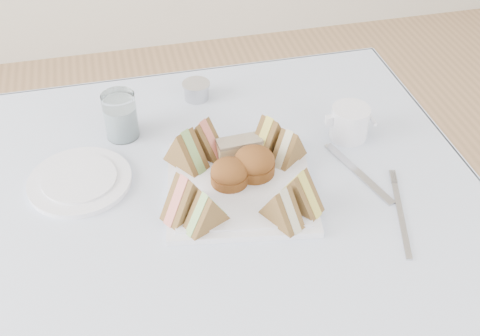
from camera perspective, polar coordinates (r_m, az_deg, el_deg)
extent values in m
cube|color=silver|center=(1.01, -3.05, -6.20)|extent=(1.02, 1.02, 0.01)
cube|color=white|center=(1.08, 0.00, -1.78)|extent=(0.30, 0.30, 0.01)
cylinder|color=brown|center=(1.06, -1.01, -0.51)|extent=(0.08, 0.08, 0.05)
cylinder|color=brown|center=(1.08, 1.36, 0.50)|extent=(0.08, 0.08, 0.05)
cube|color=tan|center=(1.12, -0.05, 1.89)|extent=(0.09, 0.04, 0.04)
cylinder|color=white|center=(1.13, -14.94, -1.21)|extent=(0.24, 0.24, 0.01)
cylinder|color=white|center=(1.20, -11.27, 4.89)|extent=(0.07, 0.07, 0.10)
cylinder|color=#B1B0B6|center=(1.30, -4.16, 7.25)|extent=(0.07, 0.07, 0.03)
cube|color=#B1B0B6|center=(1.13, 11.14, -0.45)|extent=(0.07, 0.19, 0.00)
cube|color=#B1B0B6|center=(1.06, 15.05, -4.69)|extent=(0.06, 0.18, 0.00)
cylinder|color=white|center=(1.20, 10.34, 4.27)|extent=(0.08, 0.08, 0.07)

